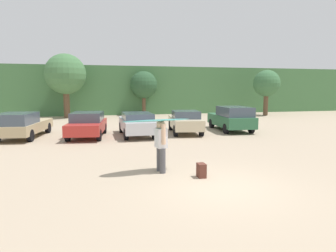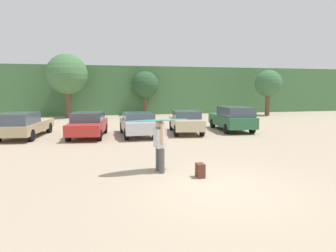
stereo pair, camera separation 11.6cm
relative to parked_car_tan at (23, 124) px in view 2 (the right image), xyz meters
name	(u,v)px [view 2 (the right image)]	position (x,y,z in m)	size (l,w,h in m)	color
ground_plane	(220,187)	(7.66, -10.48, -0.78)	(120.00, 120.00, 0.00)	tan
hillside_ridge	(127,90)	(7.66, 19.61, 1.83)	(108.00, 12.00, 5.22)	#427042
tree_center_right	(67,75)	(1.29, 11.78, 3.37)	(3.86, 3.86, 6.12)	brown
tree_center	(145,85)	(8.97, 12.80, 2.41)	(2.84, 2.84, 4.64)	brown
tree_far_right	(268,84)	(21.46, 9.72, 2.53)	(2.76, 2.76, 4.75)	brown
parked_car_tan	(23,124)	(0.00, 0.00, 0.00)	(2.50, 4.99, 1.50)	tan
parked_car_red	(88,124)	(3.62, -0.44, -0.02)	(2.33, 4.35, 1.45)	#B72D28
parked_car_silver	(137,123)	(6.48, -0.65, -0.01)	(1.85, 4.40, 1.40)	silver
parked_car_champagne	(186,121)	(9.62, -0.30, -0.02)	(2.24, 4.25, 1.44)	beige
parked_car_forest_green	(233,118)	(12.93, -0.03, 0.08)	(2.15, 4.50, 1.65)	#2D6642
person_adult	(160,143)	(6.30, -8.55, 0.22)	(0.39, 0.68, 1.77)	#4C4C51
surfboard_teal	(156,120)	(6.15, -8.58, 0.99)	(2.47, 1.06, 0.14)	teal
backpack_dropped	(200,170)	(7.42, -9.45, -0.56)	(0.24, 0.34, 0.45)	#592D23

